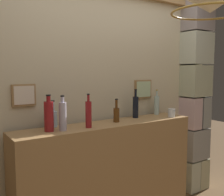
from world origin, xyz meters
name	(u,v)px	position (x,y,z in m)	size (l,w,h in m)	color
panelled_rear_partition	(95,93)	(0.00, 1.10, 1.34)	(3.39, 0.15, 2.52)	beige
stone_pillar	(194,96)	(1.41, 0.96, 1.24)	(0.37, 0.31, 2.45)	#B3B9A5
bar_shelf_unit	(109,176)	(0.00, 0.84, 0.53)	(1.87, 0.37, 1.06)	#9E7547
liquor_bottle_whiskey	(49,116)	(-0.61, 0.83, 1.19)	(0.08, 0.08, 0.31)	maroon
liquor_bottle_bourbon	(63,116)	(-0.50, 0.80, 1.19)	(0.06, 0.06, 0.30)	#BCB4C9
liquor_bottle_amaro	(88,114)	(-0.26, 0.77, 1.19)	(0.06, 0.06, 0.30)	maroon
liquor_bottle_port	(116,114)	(0.09, 0.85, 1.15)	(0.06, 0.06, 0.23)	brown
liquor_bottle_scotch	(136,106)	(0.41, 0.93, 1.18)	(0.06, 0.06, 0.31)	black
liquor_bottle_rum	(53,118)	(-0.51, 0.98, 1.15)	(0.07, 0.07, 0.24)	#A1BED5
liquor_bottle_vermouth	(157,105)	(0.75, 0.96, 1.17)	(0.06, 0.06, 0.29)	#B0C7BC
glass_tumbler_rocks	(172,113)	(0.77, 0.74, 1.11)	(0.08, 0.08, 0.09)	silver
pendant_lamp	(211,1)	(0.37, 0.01, 2.09)	(0.59, 0.59, 0.53)	#EFE5C6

